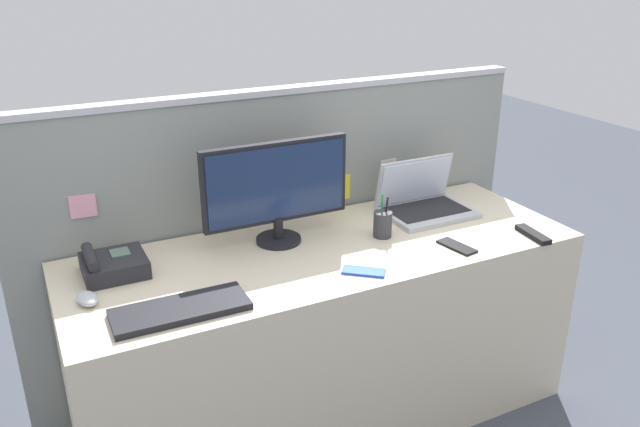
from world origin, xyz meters
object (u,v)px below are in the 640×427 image
(desktop_monitor, at_px, (276,187))
(computer_mouse_right_hand, at_px, (87,299))
(keyboard_main, at_px, (180,309))
(cell_phone_black_slab, at_px, (457,246))
(tv_remote, at_px, (533,234))
(laptop, at_px, (423,200))
(pen_cup, at_px, (382,224))
(cell_phone_blue_case, at_px, (364,271))
(desk_phone, at_px, (112,265))

(desktop_monitor, distance_m, computer_mouse_right_hand, 0.76)
(keyboard_main, distance_m, cell_phone_black_slab, 1.04)
(desktop_monitor, relative_size, tv_remote, 3.31)
(computer_mouse_right_hand, bearing_deg, keyboard_main, -48.43)
(laptop, xyz_separation_m, pen_cup, (-0.28, -0.14, 0.00))
(keyboard_main, bearing_deg, cell_phone_blue_case, -1.17)
(cell_phone_black_slab, height_order, tv_remote, tv_remote)
(desktop_monitor, height_order, pen_cup, desktop_monitor)
(tv_remote, bearing_deg, desk_phone, 171.37)
(keyboard_main, xyz_separation_m, tv_remote, (1.36, -0.05, -0.00))
(pen_cup, xyz_separation_m, cell_phone_black_slab, (0.19, -0.21, -0.05))
(desktop_monitor, bearing_deg, tv_remote, -24.45)
(desk_phone, relative_size, keyboard_main, 0.50)
(desktop_monitor, xyz_separation_m, pen_cup, (0.37, -0.14, -0.16))
(keyboard_main, relative_size, computer_mouse_right_hand, 4.10)
(cell_phone_blue_case, relative_size, cell_phone_black_slab, 0.96)
(computer_mouse_right_hand, xyz_separation_m, cell_phone_black_slab, (1.28, -0.19, -0.01))
(desktop_monitor, height_order, cell_phone_blue_case, desktop_monitor)
(laptop, bearing_deg, tv_remote, -60.25)
(laptop, relative_size, cell_phone_black_slab, 2.35)
(desk_phone, distance_m, cell_phone_blue_case, 0.85)
(desktop_monitor, height_order, tv_remote, desktop_monitor)
(desktop_monitor, height_order, desk_phone, desktop_monitor)
(desktop_monitor, relative_size, desk_phone, 2.71)
(keyboard_main, distance_m, computer_mouse_right_hand, 0.30)
(pen_cup, height_order, cell_phone_blue_case, pen_cup)
(desktop_monitor, relative_size, pen_cup, 3.42)
(desk_phone, xyz_separation_m, computer_mouse_right_hand, (-0.11, -0.16, -0.02))
(cell_phone_blue_case, bearing_deg, tv_remote, -53.63)
(desktop_monitor, relative_size, laptop, 1.57)
(laptop, height_order, cell_phone_blue_case, laptop)
(laptop, bearing_deg, cell_phone_black_slab, -104.49)
(desk_phone, height_order, pen_cup, pen_cup)
(desk_phone, relative_size, pen_cup, 1.26)
(laptop, height_order, computer_mouse_right_hand, laptop)
(pen_cup, xyz_separation_m, tv_remote, (0.51, -0.26, -0.04))
(computer_mouse_right_hand, xyz_separation_m, tv_remote, (1.60, -0.24, -0.01))
(laptop, relative_size, cell_phone_blue_case, 2.45)
(pen_cup, bearing_deg, laptop, 26.01)
(desktop_monitor, xyz_separation_m, laptop, (0.66, -0.00, -0.16))
(desktop_monitor, xyz_separation_m, cell_phone_blue_case, (0.16, -0.37, -0.21))
(laptop, xyz_separation_m, desk_phone, (-1.26, 0.00, -0.02))
(desk_phone, distance_m, tv_remote, 1.55)
(desk_phone, bearing_deg, laptop, -0.01)
(desktop_monitor, bearing_deg, keyboard_main, -143.24)
(computer_mouse_right_hand, bearing_deg, laptop, -4.49)
(computer_mouse_right_hand, bearing_deg, tv_remote, -19.82)
(keyboard_main, height_order, cell_phone_blue_case, keyboard_main)
(laptop, relative_size, pen_cup, 2.18)
(keyboard_main, distance_m, pen_cup, 0.87)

